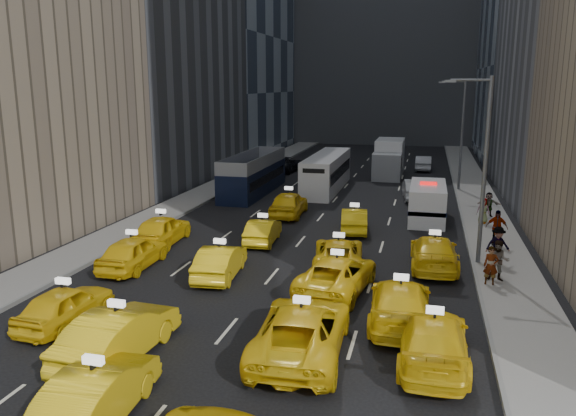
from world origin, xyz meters
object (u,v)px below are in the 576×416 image
(nypd_van, at_px, (427,203))
(city_bus, at_px, (327,172))
(box_truck, at_px, (389,159))
(pedestrian_0, at_px, (491,266))
(taxi_1, at_px, (96,395))
(double_decker, at_px, (254,174))

(nypd_van, xyz_separation_m, city_bus, (-8.18, 9.04, 0.31))
(box_truck, height_order, pedestrian_0, box_truck)
(taxi_1, bearing_deg, double_decker, -83.22)
(city_bus, xyz_separation_m, pedestrian_0, (10.91, -21.10, -0.45))
(taxi_1, height_order, pedestrian_0, pedestrian_0)
(city_bus, xyz_separation_m, box_truck, (4.52, 8.33, 0.24))
(box_truck, bearing_deg, pedestrian_0, -71.72)
(nypd_van, relative_size, double_decker, 0.55)
(city_bus, height_order, pedestrian_0, city_bus)
(nypd_van, relative_size, city_bus, 0.53)
(box_truck, distance_m, pedestrian_0, 30.12)
(double_decker, distance_m, pedestrian_0, 24.38)
(double_decker, height_order, city_bus, double_decker)
(taxi_1, distance_m, box_truck, 42.57)
(box_truck, bearing_deg, nypd_van, -72.05)
(pedestrian_0, bearing_deg, city_bus, 121.58)
(nypd_van, bearing_deg, box_truck, 95.18)
(city_bus, distance_m, pedestrian_0, 23.76)
(nypd_van, distance_m, pedestrian_0, 12.37)
(double_decker, bearing_deg, box_truck, 53.40)
(nypd_van, bearing_deg, pedestrian_0, -84.02)
(double_decker, height_order, pedestrian_0, double_decker)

